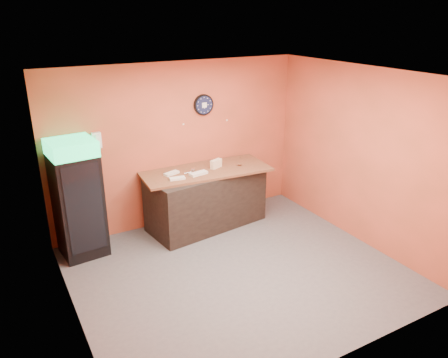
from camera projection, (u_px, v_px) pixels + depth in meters
floor at (238, 271)px, 6.36m from camera, size 4.50×4.50×0.00m
back_wall at (179, 145)px, 7.48m from camera, size 4.50×0.02×2.80m
left_wall at (65, 218)px, 4.83m from camera, size 0.02×4.00×2.80m
right_wall at (361, 156)px, 6.88m from camera, size 0.02×4.00×2.80m
ceiling at (240, 76)px, 5.35m from camera, size 4.50×4.00×0.02m
beverage_cooler at (78, 201)px, 6.51m from camera, size 0.69×0.70×1.83m
prep_counter at (206, 199)px, 7.58m from camera, size 2.09×1.13×1.00m
wall_clock at (204, 105)px, 7.44m from camera, size 0.36×0.06×0.36m
wall_phone at (97, 140)px, 6.71m from camera, size 0.13×0.11×0.24m
butcher_paper at (206, 171)px, 7.39m from camera, size 2.24×1.07×0.04m
sub_roll_stack at (216, 164)px, 7.45m from camera, size 0.24×0.16×0.15m
wrapped_sandwich_left at (177, 178)px, 6.95m from camera, size 0.26×0.13×0.04m
wrapped_sandwich_mid at (199, 173)px, 7.15m from camera, size 0.32×0.17×0.04m
wrapped_sandwich_right at (171, 173)px, 7.16m from camera, size 0.28×0.18×0.04m
kitchen_tool at (193, 171)px, 7.24m from camera, size 0.06×0.06×0.06m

